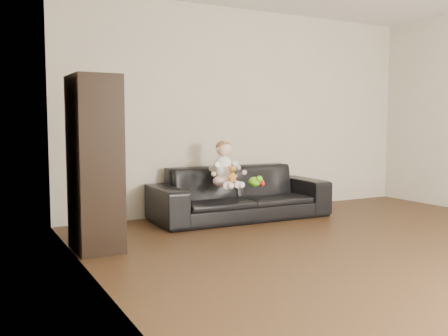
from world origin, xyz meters
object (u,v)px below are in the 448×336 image
sofa (240,193)px  toy_blue_disc (255,184)px  baby (225,167)px  toy_rattle (262,183)px  teddy_bear (232,174)px  cabinet (95,164)px  toy_green (254,182)px

sofa → toy_blue_disc: sofa is taller
sofa → baby: baby is taller
baby → toy_blue_disc: baby is taller
sofa → toy_rattle: size_ratio=32.43×
sofa → teddy_bear: teddy_bear is taller
teddy_bear → toy_rattle: teddy_bear is taller
toy_blue_disc → cabinet: bearing=-164.0°
toy_rattle → toy_blue_disc: 0.14m
toy_blue_disc → sofa: bearing=137.1°
toy_green → toy_blue_disc: 0.15m
teddy_bear → toy_rattle: bearing=11.7°
teddy_bear → toy_blue_disc: teddy_bear is taller
baby → toy_green: size_ratio=3.26×
teddy_bear → toy_rattle: size_ratio=2.88×
sofa → cabinet: bearing=-158.8°
toy_rattle → toy_blue_disc: (-0.02, 0.13, -0.03)m
cabinet → toy_blue_disc: (2.02, 0.58, -0.37)m
baby → teddy_bear: size_ratio=2.82×
sofa → toy_blue_disc: size_ratio=20.88×
toy_green → sofa: bearing=103.6°
teddy_bear → toy_blue_disc: size_ratio=1.86×
teddy_bear → toy_blue_disc: (0.39, 0.16, -0.16)m
cabinet → teddy_bear: bearing=12.8°
sofa → cabinet: (-1.89, -0.70, 0.47)m
baby → teddy_bear: baby is taller
baby → toy_rattle: size_ratio=8.13×
toy_green → toy_rattle: size_ratio=2.49×
baby → toy_blue_disc: (0.40, -0.00, -0.23)m
cabinet → toy_rattle: bearing=10.6°
teddy_bear → toy_rattle: 0.43m
cabinet → toy_rattle: size_ratio=23.90×
cabinet → toy_blue_disc: 2.13m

